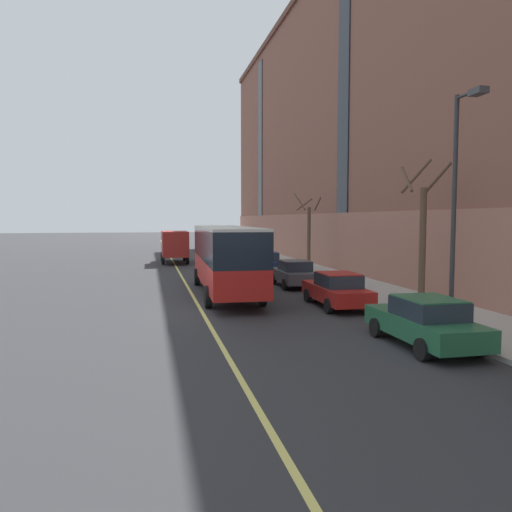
# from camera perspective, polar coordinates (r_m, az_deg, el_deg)

# --- Properties ---
(ground_plane) EXTENTS (260.00, 260.00, 0.00)m
(ground_plane) POSITION_cam_1_polar(r_m,az_deg,el_deg) (21.39, -3.98, -6.39)
(ground_plane) COLOR #303033
(sidewalk) EXTENTS (4.47, 160.00, 0.15)m
(sidewalk) POSITION_cam_1_polar(r_m,az_deg,el_deg) (26.82, 13.97, -4.18)
(sidewalk) COLOR #ADA89E
(sidewalk) RESTS_ON ground
(city_bus) EXTENTS (3.01, 12.19, 3.54)m
(city_bus) POSITION_cam_1_polar(r_m,az_deg,el_deg) (25.82, -3.51, 0.05)
(city_bus) COLOR red
(city_bus) RESTS_ON ground
(parked_car_darkgray_1) EXTENTS (2.04, 4.37, 1.56)m
(parked_car_darkgray_1) POSITION_cam_1_polar(r_m,az_deg,el_deg) (29.13, 4.38, -2.00)
(parked_car_darkgray_1) COLOR #4C4C51
(parked_car_darkgray_1) RESTS_ON ground
(parked_car_navy_2) EXTENTS (2.12, 4.38, 1.56)m
(parked_car_navy_2) POSITION_cam_1_polar(r_m,az_deg,el_deg) (36.28, 1.08, -0.75)
(parked_car_navy_2) COLOR navy
(parked_car_navy_2) RESTS_ON ground
(parked_car_green_4) EXTENTS (2.07, 4.52, 1.56)m
(parked_car_green_4) POSITION_cam_1_polar(r_m,az_deg,el_deg) (42.54, -0.71, -0.02)
(parked_car_green_4) COLOR #23603D
(parked_car_green_4) RESTS_ON ground
(parked_car_red_5) EXTENTS (2.05, 4.80, 1.56)m
(parked_car_red_5) POSITION_cam_1_polar(r_m,az_deg,el_deg) (22.67, 9.22, -3.82)
(parked_car_red_5) COLOR #B21E19
(parked_car_red_5) RESTS_ON ground
(parked_car_green_6) EXTENTS (2.02, 4.66, 1.56)m
(parked_car_green_6) POSITION_cam_1_polar(r_m,az_deg,el_deg) (16.35, 18.75, -7.13)
(parked_car_green_6) COLOR #23603D
(parked_car_green_6) RESTS_ON ground
(box_truck) EXTENTS (2.36, 6.41, 2.87)m
(box_truck) POSITION_cam_1_polar(r_m,az_deg,el_deg) (45.12, -9.31, 1.26)
(box_truck) COLOR maroon
(box_truck) RESTS_ON ground
(street_tree_mid_block) EXTENTS (1.96, 1.61, 6.53)m
(street_tree_mid_block) POSITION_cam_1_polar(r_m,az_deg,el_deg) (23.25, 18.44, 2.46)
(street_tree_mid_block) COLOR brown
(street_tree_mid_block) RESTS_ON sidewalk
(street_tree_far_uptown) EXTENTS (1.76, 1.87, 5.77)m
(street_tree_far_uptown) POSITION_cam_1_polar(r_m,az_deg,el_deg) (37.86, 6.01, 2.76)
(street_tree_far_uptown) COLOR brown
(street_tree_far_uptown) RESTS_ON sidewalk
(street_lamp) EXTENTS (0.36, 1.48, 7.91)m
(street_lamp) POSITION_cam_1_polar(r_m,az_deg,el_deg) (18.03, 22.10, 7.00)
(street_lamp) COLOR #2D2D30
(street_lamp) RESTS_ON sidewalk
(lane_centerline) EXTENTS (0.16, 140.00, 0.01)m
(lane_centerline) POSITION_cam_1_polar(r_m,az_deg,el_deg) (24.23, -6.89, -5.15)
(lane_centerline) COLOR #E0D66B
(lane_centerline) RESTS_ON ground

